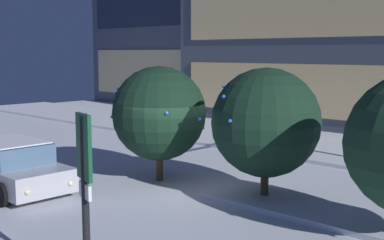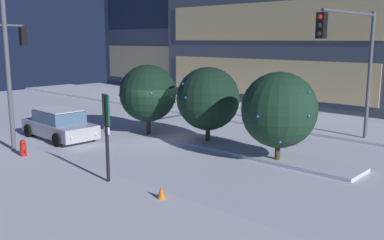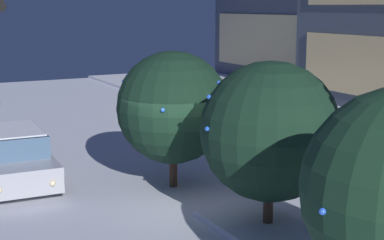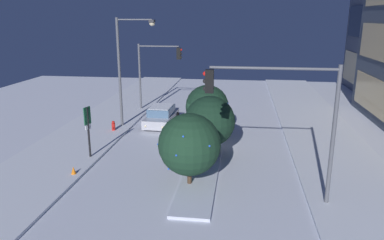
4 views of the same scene
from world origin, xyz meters
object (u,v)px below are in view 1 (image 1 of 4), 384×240
Objects in this scene: parking_info_sign at (85,186)px; decorated_tree_right_of_median at (266,123)px; car_near at (10,166)px; decorated_tree_left_of_median at (159,113)px.

decorated_tree_right_of_median is (-1.45, 6.98, 0.15)m from parking_info_sign.
decorated_tree_right_of_median is (6.20, 4.31, 1.47)m from car_near.
car_near is 7.69m from decorated_tree_right_of_median.
parking_info_sign is at bearing -17.28° from car_near.
decorated_tree_left_of_median reaches higher than car_near.
parking_info_sign reaches higher than car_near.
car_near is 4.76m from decorated_tree_left_of_median.
decorated_tree_right_of_median is at bearing 36.75° from car_near.
decorated_tree_right_of_median is at bearing 7.91° from decorated_tree_left_of_median.
parking_info_sign is 8.27m from decorated_tree_left_of_median.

